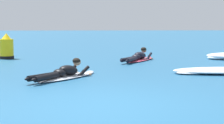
# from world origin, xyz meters

# --- Properties ---
(ground_plane) EXTENTS (120.00, 120.00, 0.00)m
(ground_plane) POSITION_xyz_m (0.00, 10.00, 0.00)
(ground_plane) COLOR #235B84
(surfer_near) EXTENTS (1.81, 2.40, 0.53)m
(surfer_near) POSITION_xyz_m (-0.81, 3.08, 0.13)
(surfer_near) COLOR silver
(surfer_near) RESTS_ON ground
(surfer_far) EXTENTS (1.66, 2.55, 0.54)m
(surfer_far) POSITION_xyz_m (1.67, 7.51, 0.14)
(surfer_far) COLOR #E54C66
(surfer_far) RESTS_ON ground
(whitewater_mid_right) EXTENTS (2.97, 1.18, 0.17)m
(whitewater_mid_right) POSITION_xyz_m (3.65, 3.82, 0.08)
(whitewater_mid_right) COLOR white
(whitewater_mid_right) RESTS_ON ground
(channel_marker_buoy) EXTENTS (0.57, 0.57, 1.03)m
(channel_marker_buoy) POSITION_xyz_m (-3.47, 8.70, 0.41)
(channel_marker_buoy) COLOR yellow
(channel_marker_buoy) RESTS_ON ground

